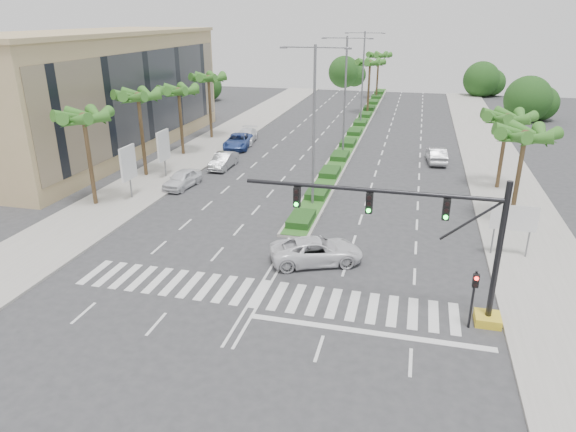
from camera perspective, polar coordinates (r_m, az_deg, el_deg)
name	(u,v)px	position (r m, az deg, el deg)	size (l,w,h in m)	color
ground	(260,294)	(27.80, -3.15, -8.61)	(160.00, 160.00, 0.00)	#333335
footpath_right	(509,196)	(45.78, 23.32, 2.06)	(6.00, 120.00, 0.15)	gray
footpath_left	(169,170)	(50.42, -13.08, 4.96)	(6.00, 120.00, 0.15)	gray
median	(359,126)	(69.70, 7.93, 9.83)	(2.20, 75.00, 0.20)	gray
median_grass	(359,126)	(69.68, 7.94, 9.93)	(1.80, 75.00, 0.04)	#2B541C
building	(97,94)	(59.73, -20.45, 12.54)	(12.00, 36.00, 12.00)	tan
signal_gantry	(447,254)	(25.27, 17.26, -4.02)	(12.60, 1.20, 7.20)	gold
pedestrian_signal	(474,291)	(25.43, 19.97, -7.79)	(0.28, 0.36, 3.00)	black
direction_sign	(514,220)	(33.55, 23.79, -0.43)	(2.70, 0.11, 3.40)	slate
billboard_near	(128,164)	(42.62, -17.34, 5.59)	(0.18, 2.10, 4.35)	slate
billboard_far	(163,146)	(47.66, -13.68, 7.57)	(0.18, 2.10, 4.35)	slate
palm_left_near	(84,120)	(41.28, -21.75, 9.88)	(4.57, 4.68, 7.55)	brown
palm_left_mid	(138,99)	(47.85, -16.30, 12.41)	(4.57, 4.68, 7.95)	brown
palm_left_far	(179,93)	(54.92, -12.05, 13.24)	(4.57, 4.68, 7.35)	brown
palm_left_end	(209,80)	(62.11, -8.82, 14.72)	(4.57, 4.68, 7.75)	brown
palm_right_near	(525,138)	(38.40, 24.83, 7.91)	(4.57, 4.68, 7.05)	brown
palm_right_far	(507,120)	(46.19, 23.19, 9.79)	(4.57, 4.68, 6.75)	brown
palm_median_a	(370,65)	(78.56, 9.10, 16.29)	(4.57, 4.68, 8.05)	brown
palm_median_b	(379,57)	(93.46, 10.04, 17.02)	(4.57, 4.68, 8.05)	brown
streetlight_near	(314,119)	(38.31, 2.91, 10.74)	(5.10, 0.25, 12.00)	slate
streetlight_mid	(345,90)	(53.90, 6.38, 13.76)	(5.10, 0.25, 12.00)	slate
streetlight_far	(363,74)	(69.68, 8.32, 15.39)	(5.10, 0.25, 12.00)	slate
car_parked_a	(182,179)	(45.12, -11.67, 4.05)	(1.78, 4.43, 1.51)	white
car_parked_b	(223,161)	(50.34, -7.20, 6.12)	(1.57, 4.51, 1.49)	#9E9FA3
car_parked_c	(238,141)	(58.01, -5.56, 8.28)	(2.60, 5.63, 1.56)	#304B94
car_parked_d	(246,136)	(60.62, -4.67, 8.86)	(2.12, 5.21, 1.51)	white
car_crossing	(316,251)	(30.77, 3.18, -3.87)	(2.55, 5.54, 1.54)	silver
car_right	(436,155)	(53.91, 16.16, 6.52)	(1.67, 4.78, 1.57)	#9F9FA3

